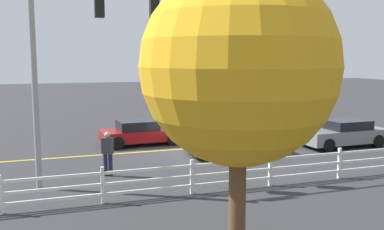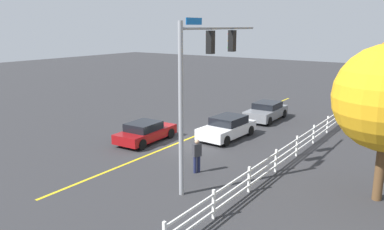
% 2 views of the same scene
% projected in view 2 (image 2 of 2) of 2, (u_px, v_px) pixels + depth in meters
% --- Properties ---
extents(ground_plane, '(120.00, 120.00, 0.00)m').
position_uv_depth(ground_plane, '(180.00, 142.00, 23.93)').
color(ground_plane, '#2D2D30').
extents(lane_center_stripe, '(28.00, 0.16, 0.01)m').
position_uv_depth(lane_center_stripe, '(214.00, 128.00, 27.13)').
color(lane_center_stripe, gold).
rests_on(lane_center_stripe, ground_plane).
extents(signal_assembly, '(6.33, 0.38, 7.33)m').
position_uv_depth(signal_assembly, '(203.00, 71.00, 16.63)').
color(signal_assembly, gray).
rests_on(signal_assembly, ground_plane).
extents(car_0, '(4.42, 2.07, 1.34)m').
position_uv_depth(car_0, '(266.00, 111.00, 29.46)').
color(car_0, slate).
rests_on(car_0, ground_plane).
extents(car_1, '(4.42, 2.13, 1.39)m').
position_uv_depth(car_1, '(227.00, 127.00, 24.70)').
color(car_1, silver).
rests_on(car_1, ground_plane).
extents(car_2, '(4.24, 2.05, 1.27)m').
position_uv_depth(car_2, '(145.00, 132.00, 23.85)').
color(car_2, maroon).
rests_on(car_2, ground_plane).
extents(pedestrian, '(0.48, 0.42, 1.69)m').
position_uv_depth(pedestrian, '(197.00, 154.00, 18.76)').
color(pedestrian, '#191E3F').
rests_on(pedestrian, ground_plane).
extents(white_rail_fence, '(26.10, 0.10, 1.15)m').
position_uv_depth(white_rail_fence, '(306.00, 139.00, 22.39)').
color(white_rail_fence, white).
rests_on(white_rail_fence, ground_plane).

